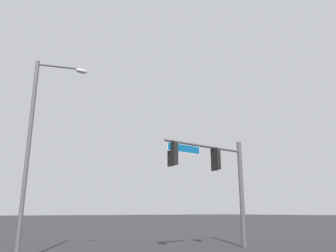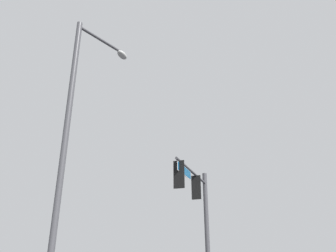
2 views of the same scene
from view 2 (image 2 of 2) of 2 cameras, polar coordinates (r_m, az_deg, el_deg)
name	(u,v)px [view 2 (image 2 of 2)]	position (r m, az deg, el deg)	size (l,w,h in m)	color
signal_pole_near	(198,203)	(18.30, 5.29, -13.14)	(5.79, 0.58, 6.12)	#47474C
street_lamp	(74,126)	(10.26, -16.04, -0.03)	(2.22, 0.88, 8.66)	#4C4C51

